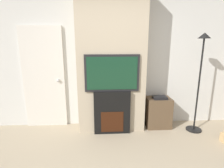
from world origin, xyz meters
The scene contains 7 objects.
wall_back centered at (0.00, 2.03, 1.35)m, with size 6.00×0.06×2.70m.
chimney_breast centered at (0.00, 1.79, 1.35)m, with size 1.26×0.41×2.70m.
fireplace centered at (0.00, 1.59, 0.41)m, with size 0.67×0.15×0.82m.
television centered at (0.00, 1.59, 1.16)m, with size 0.98×0.07×0.67m.
floor_lamp centered at (1.62, 1.58, 1.20)m, with size 0.29×0.29×1.86m.
media_stand centered at (0.95, 1.79, 0.31)m, with size 0.48×0.36×0.66m.
entry_door centered at (-1.33, 1.97, 1.00)m, with size 0.81×0.09×2.00m.
Camera 1 is at (-0.18, -1.48, 1.68)m, focal length 28.00 mm.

